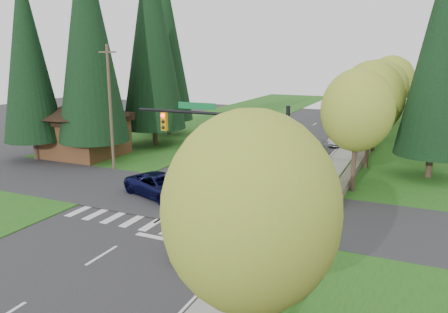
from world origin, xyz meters
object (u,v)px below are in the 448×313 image
Objects in this scene: parked_car_b at (313,152)px; parked_car_c at (340,139)px; sedan_champagne at (209,229)px; suv_navy at (161,186)px; parked_car_d at (343,129)px; parked_car_e at (363,116)px; parked_car_a at (295,163)px.

parked_car_b is 7.82m from parked_car_c.
sedan_champagne is 0.90× the size of suv_navy.
parked_car_e reaches higher than parked_car_d.
suv_navy is 23.49m from parked_car_c.
suv_navy is 1.36× the size of parked_car_d.
parked_car_d is (0.31, 14.00, -0.02)m from parked_car_b.
suv_navy is 1.21× the size of parked_car_a.
suv_navy is 42.15m from parked_car_e.
parked_car_a reaches higher than parked_car_c.
parked_car_e reaches higher than parked_car_b.
parked_car_c is (1.54, 27.64, -0.13)m from sedan_champagne.
parked_car_d is (0.70, 18.62, -0.09)m from parked_car_a.
parked_car_c is 19.26m from parked_car_e.
parked_car_a is 0.90× the size of parked_car_e.
sedan_champagne reaches higher than parked_car_a.
sedan_champagne is 1.18× the size of parked_car_c.
parked_car_d is at bearing 6.12° from suv_navy.
parked_car_a is at bearing -91.52° from parked_car_c.
parked_car_b is at bearing -92.54° from parked_car_c.
sedan_champagne is at bearing -84.63° from parked_car_d.
parked_car_c is at bearing 0.77° from suv_navy.
suv_navy is at bearing 137.68° from sedan_champagne.
parked_car_e is at bearing 87.08° from sedan_champagne.
sedan_champagne is 1.22× the size of parked_car_d.
sedan_champagne is at bearing -111.20° from suv_navy.
parked_car_a is 1.13× the size of parked_car_d.
parked_car_d is at bearing 101.36° from parked_car_c.
suv_navy is 1.08× the size of parked_car_e.
parked_car_e is (0.00, 19.26, 0.05)m from parked_car_c.
sedan_champagne is 19.89m from parked_car_b.
suv_navy is 29.28m from parked_car_d.
parked_car_b is 1.21× the size of parked_car_d.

